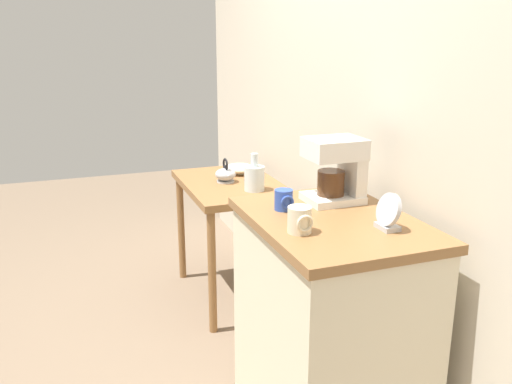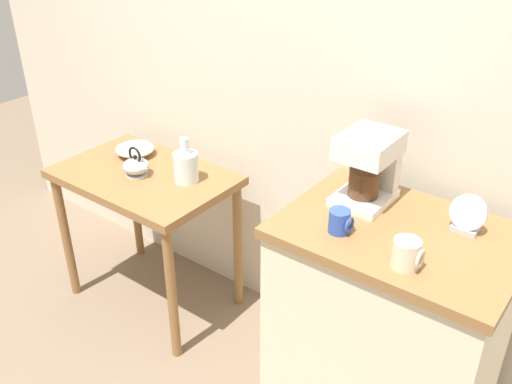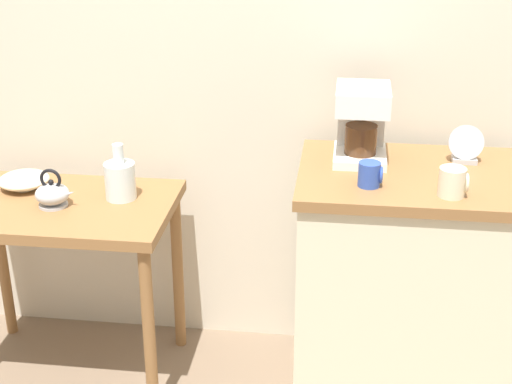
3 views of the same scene
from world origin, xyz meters
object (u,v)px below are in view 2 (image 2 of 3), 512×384
teakettle (136,166)px  coffee_maker (370,164)px  glass_carafe_vase (186,166)px  table_clock (468,216)px  mug_small_cream (407,254)px  bowl_stoneware (135,149)px  mug_blue (340,221)px

teakettle → coffee_maker: bearing=7.8°
teakettle → coffee_maker: (1.07, 0.15, 0.27)m
coffee_maker → glass_carafe_vase: bearing=-176.8°
table_clock → mug_small_cream: bearing=-103.9°
bowl_stoneware → glass_carafe_vase: (0.39, -0.04, 0.04)m
teakettle → mug_small_cream: size_ratio=1.61×
teakettle → mug_blue: size_ratio=1.85×
table_clock → glass_carafe_vase: bearing=-177.5°
coffee_maker → mug_blue: coffee_maker is taller
teakettle → mug_small_cream: 1.38m
teakettle → table_clock: (1.43, 0.15, 0.19)m
teakettle → coffee_maker: 1.12m
glass_carafe_vase → coffee_maker: 0.89m
mug_blue → mug_small_cream: size_ratio=0.87×
teakettle → mug_blue: 1.12m
bowl_stoneware → glass_carafe_vase: bearing=-6.5°
glass_carafe_vase → table_clock: (1.21, 0.05, 0.16)m
bowl_stoneware → teakettle: teakettle is taller
coffee_maker → bowl_stoneware: bearing=-179.8°
mug_blue → mug_small_cream: 0.26m
mug_small_cream → teakettle: bearing=173.7°
mug_small_cream → bowl_stoneware: bearing=169.1°
coffee_maker → mug_blue: bearing=-82.9°
bowl_stoneware → teakettle: bearing=-40.2°
mug_small_cream → table_clock: table_clock is taller
coffee_maker → table_clock: coffee_maker is taller
glass_carafe_vase → coffee_maker: (0.85, 0.05, 0.25)m
teakettle → bowl_stoneware: bearing=139.8°
bowl_stoneware → mug_blue: mug_blue is taller
table_clock → bowl_stoneware: bearing=-179.7°
bowl_stoneware → mug_small_cream: bearing=-10.9°
bowl_stoneware → coffee_maker: 1.28m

